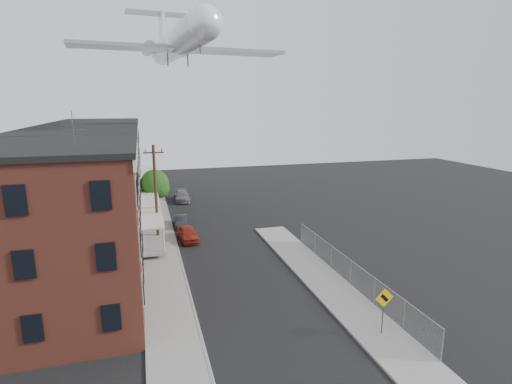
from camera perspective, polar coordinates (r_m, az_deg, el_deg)
ground at (r=23.03m, az=3.42°, el=-20.45°), size 120.00×120.00×0.00m
sidewalk_left at (r=44.00m, az=-13.97°, el=-4.32°), size 3.00×62.00×0.12m
sidewalk_right at (r=29.75m, az=9.77°, el=-12.44°), size 3.00×26.00×0.12m
curb_left at (r=44.06m, az=-12.09°, el=-4.19°), size 0.15×62.00×0.14m
curb_right at (r=29.19m, az=7.13°, el=-12.84°), size 0.15×26.00×0.14m
corner_building at (r=26.80m, az=-27.10°, el=-4.84°), size 10.31×12.30×12.15m
row_house_a at (r=35.88m, az=-24.27°, el=-0.50°), size 11.98×7.00×10.30m
row_house_b at (r=42.68m, az=-23.00°, el=1.54°), size 11.98×7.00×10.30m
row_house_c at (r=49.54m, az=-22.07°, el=3.01°), size 11.98×7.00×10.30m
row_house_d at (r=56.44m, az=-21.37°, el=4.13°), size 11.98×7.00×10.30m
row_house_e at (r=63.36m, az=-20.83°, el=5.00°), size 11.98×7.00×10.30m
chainlink_fence at (r=29.22m, az=13.40°, el=-11.08°), size 0.06×18.06×1.90m
warning_sign at (r=23.56m, az=17.79°, el=-14.98°), size 1.10×0.11×2.80m
utility_pole at (r=37.04m, az=-14.13°, el=-0.10°), size 1.80×0.26×9.00m
street_tree at (r=47.01m, az=-14.10°, el=1.01°), size 3.22×3.20×5.20m
car_near at (r=37.95m, az=-9.72°, el=-5.88°), size 1.86×4.01×1.33m
car_mid at (r=42.24m, az=-10.69°, el=-4.14°), size 1.43×3.57×1.16m
car_far at (r=53.31m, az=-10.53°, el=-0.55°), size 2.00×4.67×1.34m
airplane at (r=45.71m, az=-11.11°, el=20.24°), size 21.86×24.96×7.20m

